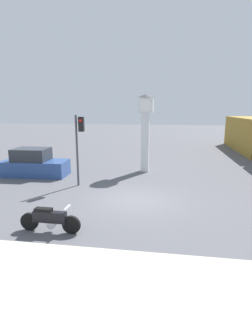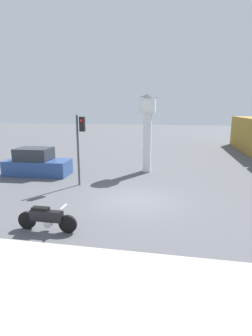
# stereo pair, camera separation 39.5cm
# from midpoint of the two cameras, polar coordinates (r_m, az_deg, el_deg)

# --- Properties ---
(ground_plane) EXTENTS (120.00, 120.00, 0.00)m
(ground_plane) POSITION_cam_midpoint_polar(r_m,az_deg,el_deg) (12.71, 1.20, -7.05)
(ground_plane) COLOR #56565B
(sidewalk_strip) EXTENTS (36.00, 6.00, 0.10)m
(sidewalk_strip) POSITION_cam_midpoint_polar(r_m,az_deg,el_deg) (6.13, -10.07, -31.58)
(sidewalk_strip) COLOR #BCB7A8
(sidewalk_strip) RESTS_ON ground_plane
(motorcycle) EXTENTS (2.25, 0.49, 0.99)m
(motorcycle) POSITION_cam_midpoint_polar(r_m,az_deg,el_deg) (9.91, -17.39, -10.61)
(motorcycle) COLOR black
(motorcycle) RESTS_ON ground_plane
(clock_tower) EXTENTS (1.20, 1.20, 5.24)m
(clock_tower) POSITION_cam_midpoint_polar(r_m,az_deg,el_deg) (18.01, 3.61, 10.03)
(clock_tower) COLOR white
(clock_tower) RESTS_ON ground_plane
(traffic_light) EXTENTS (0.50, 0.35, 3.98)m
(traffic_light) POSITION_cam_midpoint_polar(r_m,az_deg,el_deg) (14.82, -10.92, 6.50)
(traffic_light) COLOR #47474C
(traffic_light) RESTS_ON ground_plane
(parked_car) EXTENTS (4.27, 1.97, 1.80)m
(parked_car) POSITION_cam_midpoint_polar(r_m,az_deg,el_deg) (18.25, -19.92, 0.77)
(parked_car) COLOR #2D4C8C
(parked_car) RESTS_ON ground_plane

